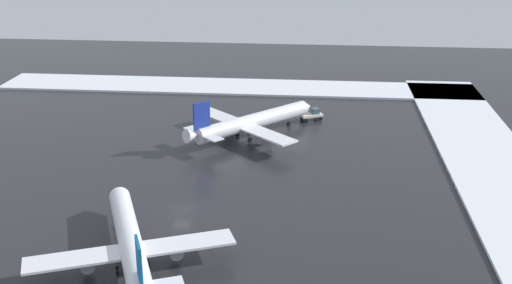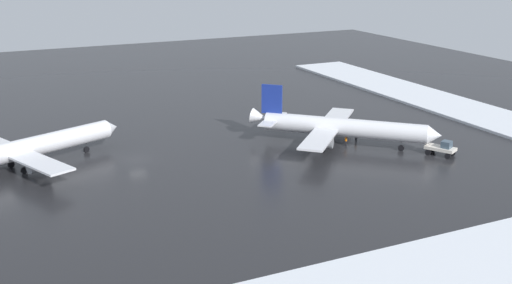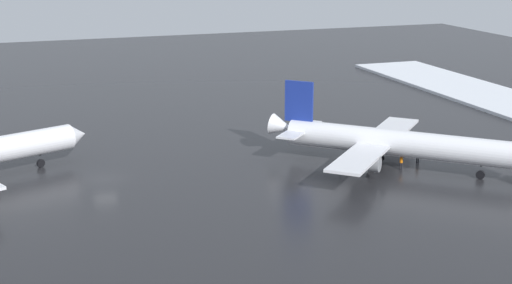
{
  "view_description": "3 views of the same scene",
  "coord_description": "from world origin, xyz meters",
  "px_view_note": "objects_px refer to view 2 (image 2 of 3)",
  "views": [
    {
      "loc": [
        -84.22,
        -19.01,
        42.8
      ],
      "look_at": [
        18.48,
        -9.32,
        4.16
      ],
      "focal_mm": 45.0,
      "sensor_mm": 36.0,
      "label": 1
    },
    {
      "loc": [
        -23.95,
        -92.3,
        31.55
      ],
      "look_at": [
        17.62,
        -5.57,
        2.03
      ],
      "focal_mm": 45.0,
      "sensor_mm": 36.0,
      "label": 2
    },
    {
      "loc": [
        -12.03,
        -83.95,
        26.55
      ],
      "look_at": [
        16.26,
        -4.56,
        3.94
      ],
      "focal_mm": 55.0,
      "sensor_mm": 36.0,
      "label": 3
    }
  ],
  "objects_px": {
    "airplane_foreground_jet": "(27,148)",
    "ground_crew_mid_apron": "(346,140)",
    "ground_crew_by_nose_gear": "(356,135)",
    "airplane_parked_portside": "(340,127)",
    "ground_crew_near_tug": "(431,137)",
    "pushback_tug": "(442,148)"
  },
  "relations": [
    {
      "from": "airplane_foreground_jet",
      "to": "ground_crew_mid_apron",
      "type": "distance_m",
      "value": 49.64
    },
    {
      "from": "ground_crew_by_nose_gear",
      "to": "ground_crew_mid_apron",
      "type": "bearing_deg",
      "value": -48.01
    },
    {
      "from": "airplane_parked_portside",
      "to": "airplane_foreground_jet",
      "type": "bearing_deg",
      "value": -148.46
    },
    {
      "from": "airplane_foreground_jet",
      "to": "ground_crew_near_tug",
      "type": "distance_m",
      "value": 64.29
    },
    {
      "from": "ground_crew_by_nose_gear",
      "to": "airplane_parked_portside",
      "type": "bearing_deg",
      "value": -63.9
    },
    {
      "from": "ground_crew_by_nose_gear",
      "to": "ground_crew_near_tug",
      "type": "height_order",
      "value": "same"
    },
    {
      "from": "airplane_parked_portside",
      "to": "ground_crew_by_nose_gear",
      "type": "xyz_separation_m",
      "value": [
        4.09,
        1.03,
        -2.13
      ]
    },
    {
      "from": "airplane_foreground_jet",
      "to": "ground_crew_by_nose_gear",
      "type": "height_order",
      "value": "airplane_foreground_jet"
    },
    {
      "from": "ground_crew_mid_apron",
      "to": "ground_crew_by_nose_gear",
      "type": "relative_size",
      "value": 1.0
    },
    {
      "from": "pushback_tug",
      "to": "ground_crew_near_tug",
      "type": "xyz_separation_m",
      "value": [
        3.2,
        6.25,
        -0.31
      ]
    },
    {
      "from": "airplane_parked_portside",
      "to": "pushback_tug",
      "type": "relative_size",
      "value": 4.92
    },
    {
      "from": "airplane_parked_portside",
      "to": "ground_crew_mid_apron",
      "type": "distance_m",
      "value": 2.43
    },
    {
      "from": "airplane_parked_portside",
      "to": "pushback_tug",
      "type": "height_order",
      "value": "airplane_parked_portside"
    },
    {
      "from": "airplane_foreground_jet",
      "to": "ground_crew_mid_apron",
      "type": "bearing_deg",
      "value": -35.15
    },
    {
      "from": "pushback_tug",
      "to": "ground_crew_mid_apron",
      "type": "relative_size",
      "value": 2.98
    },
    {
      "from": "pushback_tug",
      "to": "ground_crew_mid_apron",
      "type": "distance_m",
      "value": 15.24
    },
    {
      "from": "airplane_parked_portside",
      "to": "ground_crew_mid_apron",
      "type": "xyz_separation_m",
      "value": [
        0.72,
        -0.92,
        -2.13
      ]
    },
    {
      "from": "airplane_foreground_jet",
      "to": "pushback_tug",
      "type": "bearing_deg",
      "value": -42.46
    },
    {
      "from": "airplane_parked_portside",
      "to": "ground_crew_by_nose_gear",
      "type": "distance_m",
      "value": 4.73
    },
    {
      "from": "airplane_parked_portside",
      "to": "ground_crew_by_nose_gear",
      "type": "bearing_deg",
      "value": 58.02
    },
    {
      "from": "airplane_foreground_jet",
      "to": "ground_crew_by_nose_gear",
      "type": "xyz_separation_m",
      "value": [
        51.66,
        -9.37,
        -2.08
      ]
    },
    {
      "from": "ground_crew_mid_apron",
      "to": "ground_crew_near_tug",
      "type": "bearing_deg",
      "value": 72.85
    }
  ]
}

